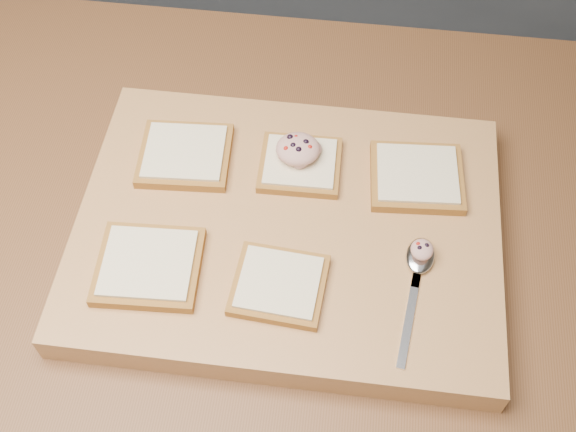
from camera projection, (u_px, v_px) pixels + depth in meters
The scene contains 11 objects.
ground at pixel (233, 420), 1.74m from camera, with size 4.00×4.00×0.00m, color #515459.
island_counter at pixel (218, 339), 1.37m from camera, with size 2.00×0.80×0.90m.
cutting_board at pixel (288, 230), 0.95m from camera, with size 0.55×0.42×0.04m, color tan.
bread_far_left at pixel (185, 155), 0.98m from camera, with size 0.13×0.12×0.02m.
bread_far_center at pixel (300, 164), 0.98m from camera, with size 0.11×0.10×0.02m.
bread_far_right at pixel (417, 177), 0.96m from camera, with size 0.13×0.12×0.02m.
bread_near_left at pixel (149, 266), 0.88m from camera, with size 0.13×0.12×0.02m.
bread_near_center at pixel (279, 285), 0.87m from camera, with size 0.12×0.11×0.02m.
tuna_salad_dollop at pixel (298, 149), 0.96m from camera, with size 0.06×0.06×0.03m.
spoon at pixel (419, 265), 0.89m from camera, with size 0.05×0.18×0.01m.
spoon_salad at pixel (422, 250), 0.88m from camera, with size 0.03×0.03×0.02m.
Camera 1 is at (0.21, -0.57, 1.71)m, focal length 45.00 mm.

